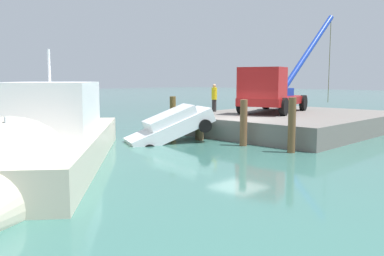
{
  "coord_description": "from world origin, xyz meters",
  "views": [
    {
      "loc": [
        16.74,
        12.85,
        3.08
      ],
      "look_at": [
        1.89,
        -1.5,
        0.63
      ],
      "focal_mm": 38.72,
      "sensor_mm": 36.0,
      "label": 1
    }
  ],
  "objects_px": {
    "dock_worker": "(214,98)",
    "crane_truck": "(272,90)",
    "salvaged_car": "(169,127)",
    "moored_yacht": "(32,163)"
  },
  "relations": [
    {
      "from": "salvaged_car",
      "to": "dock_worker",
      "type": "bearing_deg",
      "value": -159.36
    },
    {
      "from": "dock_worker",
      "to": "salvaged_car",
      "type": "bearing_deg",
      "value": 20.64
    },
    {
      "from": "salvaged_car",
      "to": "crane_truck",
      "type": "bearing_deg",
      "value": 172.69
    },
    {
      "from": "dock_worker",
      "to": "salvaged_car",
      "type": "distance_m",
      "value": 6.42
    },
    {
      "from": "crane_truck",
      "to": "moored_yacht",
      "type": "distance_m",
      "value": 15.74
    },
    {
      "from": "dock_worker",
      "to": "crane_truck",
      "type": "bearing_deg",
      "value": 116.57
    },
    {
      "from": "crane_truck",
      "to": "dock_worker",
      "type": "distance_m",
      "value": 3.6
    },
    {
      "from": "crane_truck",
      "to": "moored_yacht",
      "type": "bearing_deg",
      "value": 5.28
    },
    {
      "from": "salvaged_car",
      "to": "moored_yacht",
      "type": "xyz_separation_m",
      "value": [
        8.05,
        2.4,
        -0.26
      ]
    },
    {
      "from": "salvaged_car",
      "to": "moored_yacht",
      "type": "bearing_deg",
      "value": 16.59
    }
  ]
}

